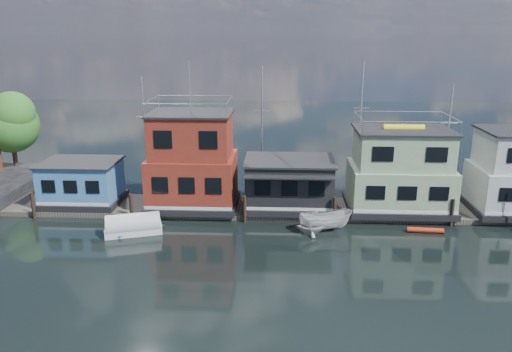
# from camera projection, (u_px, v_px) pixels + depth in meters

# --- Properties ---
(ground) EXTENTS (160.00, 160.00, 0.00)m
(ground) POSITION_uv_depth(u_px,v_px,m) (299.00, 279.00, 30.39)
(ground) COLOR black
(ground) RESTS_ON ground
(dock) EXTENTS (48.00, 5.00, 0.40)m
(dock) POSITION_uv_depth(u_px,v_px,m) (294.00, 209.00, 41.83)
(dock) COLOR #595147
(dock) RESTS_ON ground
(houseboat_blue) EXTENTS (6.40, 4.90, 3.66)m
(houseboat_blue) POSITION_uv_depth(u_px,v_px,m) (82.00, 183.00, 42.13)
(houseboat_blue) COLOR black
(houseboat_blue) RESTS_ON dock
(houseboat_red) EXTENTS (7.40, 5.90, 11.86)m
(houseboat_red) POSITION_uv_depth(u_px,v_px,m) (192.00, 162.00, 41.14)
(houseboat_red) COLOR black
(houseboat_red) RESTS_ON dock
(houseboat_dark) EXTENTS (7.40, 6.10, 4.06)m
(houseboat_dark) POSITION_uv_depth(u_px,v_px,m) (289.00, 183.00, 41.21)
(houseboat_dark) COLOR black
(houseboat_dark) RESTS_ON dock
(houseboat_green) EXTENTS (8.40, 5.90, 7.03)m
(houseboat_green) POSITION_uv_depth(u_px,v_px,m) (400.00, 172.00, 40.48)
(houseboat_green) COLOR black
(houseboat_green) RESTS_ON dock
(pilings) EXTENTS (42.28, 0.28, 2.20)m
(pilings) POSITION_uv_depth(u_px,v_px,m) (291.00, 210.00, 38.91)
(pilings) COLOR #2D2116
(pilings) RESTS_ON ground
(background_masts) EXTENTS (36.40, 0.16, 12.00)m
(background_masts) POSITION_uv_depth(u_px,v_px,m) (346.00, 132.00, 45.85)
(background_masts) COLOR silver
(background_masts) RESTS_ON ground
(dinghy_white) EXTENTS (2.31, 2.01, 1.19)m
(dinghy_white) POSITION_uv_depth(u_px,v_px,m) (311.00, 226.00, 37.02)
(dinghy_white) COLOR silver
(dinghy_white) RESTS_ON ground
(motorboat) EXTENTS (4.31, 2.22, 1.59)m
(motorboat) POSITION_uv_depth(u_px,v_px,m) (325.00, 221.00, 37.55)
(motorboat) COLOR silver
(motorboat) RESTS_ON ground
(tarp_runabout) EXTENTS (4.40, 2.79, 1.66)m
(tarp_runabout) POSITION_uv_depth(u_px,v_px,m) (133.00, 226.00, 37.03)
(tarp_runabout) COLOR silver
(tarp_runabout) RESTS_ON ground
(dinghy_teal) EXTENTS (4.12, 3.17, 0.79)m
(dinghy_teal) POSITION_uv_depth(u_px,v_px,m) (139.00, 227.00, 37.38)
(dinghy_teal) COLOR teal
(dinghy_teal) RESTS_ON ground
(red_kayak) EXTENTS (2.70, 0.57, 0.39)m
(red_kayak) POSITION_uv_depth(u_px,v_px,m) (425.00, 230.00, 37.30)
(red_kayak) COLOR #B72C13
(red_kayak) RESTS_ON ground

